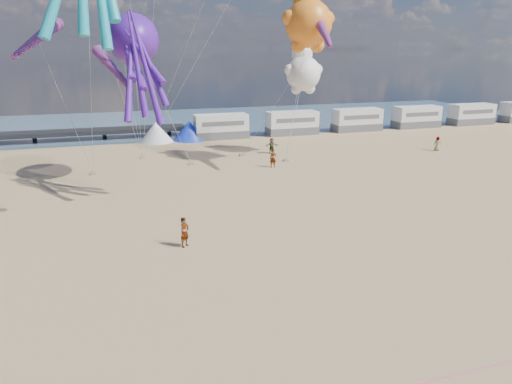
% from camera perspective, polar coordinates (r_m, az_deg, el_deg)
% --- Properties ---
extents(ground, '(120.00, 120.00, 0.00)m').
position_cam_1_polar(ground, '(19.89, 5.13, -15.19)').
color(ground, tan).
rests_on(ground, ground).
extents(water, '(120.00, 120.00, 0.00)m').
position_cam_1_polar(water, '(71.54, -11.84, 8.47)').
color(water, '#3C5A73').
rests_on(water, ground).
extents(motorhome_0, '(6.60, 2.50, 3.00)m').
position_cam_1_polar(motorhome_0, '(57.57, -4.39, 8.18)').
color(motorhome_0, silver).
rests_on(motorhome_0, ground).
extents(motorhome_1, '(6.60, 2.50, 3.00)m').
position_cam_1_polar(motorhome_1, '(60.36, 4.53, 8.60)').
color(motorhome_1, silver).
rests_on(motorhome_1, ground).
extents(motorhome_2, '(6.60, 2.50, 3.00)m').
position_cam_1_polar(motorhome_2, '(64.45, 12.51, 8.81)').
color(motorhome_2, silver).
rests_on(motorhome_2, ground).
extents(motorhome_3, '(6.60, 2.50, 3.00)m').
position_cam_1_polar(motorhome_3, '(69.59, 19.42, 8.85)').
color(motorhome_3, silver).
rests_on(motorhome_3, ground).
extents(motorhome_4, '(6.60, 2.50, 3.00)m').
position_cam_1_polar(motorhome_4, '(75.59, 25.32, 8.79)').
color(motorhome_4, silver).
rests_on(motorhome_4, ground).
extents(tent_white, '(4.00, 4.00, 2.40)m').
position_cam_1_polar(tent_white, '(56.42, -12.39, 7.33)').
color(tent_white, white).
rests_on(tent_white, ground).
extents(tent_blue, '(4.00, 4.00, 2.40)m').
position_cam_1_polar(tent_blue, '(56.89, -8.35, 7.63)').
color(tent_blue, '#1933CC').
rests_on(tent_blue, ground).
extents(standing_person, '(0.75, 0.73, 1.74)m').
position_cam_1_polar(standing_person, '(26.02, -8.92, -4.99)').
color(standing_person, tan).
rests_on(standing_person, ground).
extents(beachgoer_4, '(0.97, 0.41, 1.64)m').
position_cam_1_polar(beachgoer_4, '(49.02, 1.97, 5.78)').
color(beachgoer_4, '#7F6659').
rests_on(beachgoer_4, ground).
extents(beachgoer_5, '(1.62, 0.53, 1.74)m').
position_cam_1_polar(beachgoer_5, '(43.07, 2.15, 4.22)').
color(beachgoer_5, '#7F6659').
rests_on(beachgoer_5, ground).
extents(beachgoer_6, '(0.68, 0.62, 1.57)m').
position_cam_1_polar(beachgoer_6, '(54.15, 21.73, 5.63)').
color(beachgoer_6, '#7F6659').
rests_on(beachgoer_6, ground).
extents(sandbag_a, '(0.50, 0.35, 0.22)m').
position_cam_1_polar(sandbag_a, '(43.13, -19.67, 2.18)').
color(sandbag_a, gray).
rests_on(sandbag_a, ground).
extents(sandbag_b, '(0.50, 0.35, 0.22)m').
position_cam_1_polar(sandbag_b, '(44.60, -8.10, 3.51)').
color(sandbag_b, gray).
rests_on(sandbag_b, ground).
extents(sandbag_c, '(0.50, 0.35, 0.22)m').
position_cam_1_polar(sandbag_c, '(45.70, 3.76, 3.99)').
color(sandbag_c, gray).
rests_on(sandbag_c, ground).
extents(sandbag_d, '(0.50, 0.35, 0.22)m').
position_cam_1_polar(sandbag_d, '(47.91, -1.79, 4.65)').
color(sandbag_d, gray).
rests_on(sandbag_d, ground).
extents(sandbag_e, '(0.50, 0.35, 0.22)m').
position_cam_1_polar(sandbag_e, '(48.04, -14.02, 4.17)').
color(sandbag_e, gray).
rests_on(sandbag_e, ground).
extents(kite_octopus_purple, '(7.17, 9.75, 10.24)m').
position_cam_1_polar(kite_octopus_purple, '(38.67, -15.08, 17.94)').
color(kite_octopus_purple, '#4E199B').
extents(kite_panda, '(5.44, 5.29, 6.04)m').
position_cam_1_polar(kite_panda, '(48.40, 5.94, 14.53)').
color(kite_panda, white).
extents(kite_teddy_orange, '(5.44, 5.16, 7.27)m').
position_cam_1_polar(kite_teddy_orange, '(43.98, 6.57, 20.18)').
color(kite_teddy_orange, orange).
extents(windsock_left, '(3.78, 7.51, 7.63)m').
position_cam_1_polar(windsock_left, '(40.88, -25.67, 16.87)').
color(windsock_left, red).
extents(windsock_mid, '(2.16, 5.81, 5.72)m').
position_cam_1_polar(windsock_mid, '(40.93, 8.48, 19.16)').
color(windsock_mid, red).
extents(windsock_right, '(3.08, 5.24, 5.36)m').
position_cam_1_polar(windsock_right, '(34.86, -17.37, 14.44)').
color(windsock_right, red).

